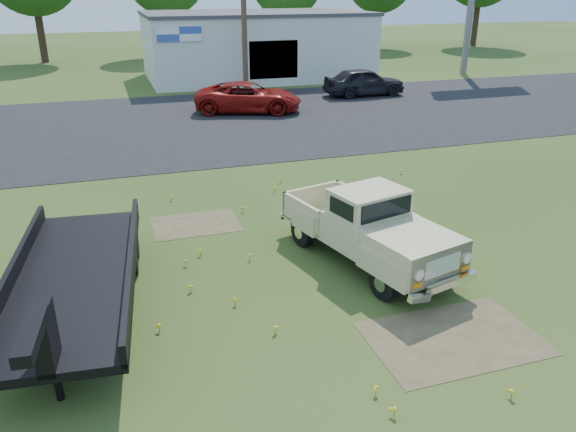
# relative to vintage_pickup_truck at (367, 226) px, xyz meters

# --- Properties ---
(ground) EXTENTS (140.00, 140.00, 0.00)m
(ground) POSITION_rel_vintage_pickup_truck_xyz_m (-1.31, -0.21, -0.87)
(ground) COLOR #294717
(ground) RESTS_ON ground
(asphalt_lot) EXTENTS (90.00, 14.00, 0.02)m
(asphalt_lot) POSITION_rel_vintage_pickup_truck_xyz_m (-1.31, 14.79, -0.87)
(asphalt_lot) COLOR black
(asphalt_lot) RESTS_ON ground
(dirt_patch_a) EXTENTS (3.00, 2.00, 0.01)m
(dirt_patch_a) POSITION_rel_vintage_pickup_truck_xyz_m (0.19, -3.21, -0.87)
(dirt_patch_a) COLOR brown
(dirt_patch_a) RESTS_ON ground
(dirt_patch_b) EXTENTS (2.20, 1.60, 0.01)m
(dirt_patch_b) POSITION_rel_vintage_pickup_truck_xyz_m (-3.31, 3.29, -0.87)
(dirt_patch_b) COLOR brown
(dirt_patch_b) RESTS_ON ground
(commercial_building) EXTENTS (14.20, 8.20, 4.15)m
(commercial_building) POSITION_rel_vintage_pickup_truck_xyz_m (4.69, 26.78, 1.24)
(commercial_building) COLOR silver
(commercial_building) RESTS_ON ground
(utility_pole_mid) EXTENTS (1.60, 0.30, 9.00)m
(utility_pole_mid) POSITION_rel_vintage_pickup_truck_xyz_m (2.69, 21.79, 3.74)
(utility_pole_mid) COLOR #402B1D
(utility_pole_mid) RESTS_ON ground
(vintage_pickup_truck) EXTENTS (2.97, 5.08, 1.73)m
(vintage_pickup_truck) POSITION_rel_vintage_pickup_truck_xyz_m (0.00, 0.00, 0.00)
(vintage_pickup_truck) COLOR tan
(vintage_pickup_truck) RESTS_ON ground
(flatbed_trailer) EXTENTS (2.81, 6.72, 1.78)m
(flatbed_trailer) POSITION_rel_vintage_pickup_truck_xyz_m (-6.11, -0.26, 0.03)
(flatbed_trailer) COLOR black
(flatbed_trailer) RESTS_ON ground
(red_pickup) EXTENTS (5.57, 3.83, 1.42)m
(red_pickup) POSITION_rel_vintage_pickup_truck_xyz_m (1.43, 16.26, -0.16)
(red_pickup) COLOR maroon
(red_pickup) RESTS_ON ground
(dark_sedan) EXTENTS (4.45, 1.79, 1.52)m
(dark_sedan) POSITION_rel_vintage_pickup_truck_xyz_m (8.61, 18.45, -0.11)
(dark_sedan) COLOR black
(dark_sedan) RESTS_ON ground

